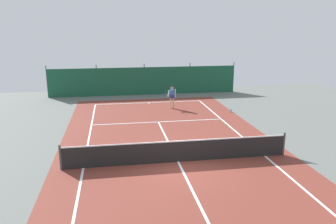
{
  "coord_description": "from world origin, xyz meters",
  "views": [
    {
      "loc": [
        -2.72,
        -13.56,
        5.89
      ],
      "look_at": [
        0.45,
        5.38,
        0.9
      ],
      "focal_mm": 35.73,
      "sensor_mm": 36.0,
      "label": 1
    }
  ],
  "objects_px": {
    "tennis_ball_near_player": "(225,124)",
    "water_bottle": "(231,111)",
    "tennis_player": "(172,96)",
    "parked_car": "(134,81)",
    "tennis_net": "(178,151)",
    "tennis_ball_by_sideline": "(109,108)",
    "tennis_ball_midcourt": "(239,145)"
  },
  "relations": [
    {
      "from": "tennis_ball_near_player",
      "to": "water_bottle",
      "type": "distance_m",
      "value": 3.14
    },
    {
      "from": "tennis_player",
      "to": "parked_car",
      "type": "bearing_deg",
      "value": -53.23
    },
    {
      "from": "tennis_net",
      "to": "water_bottle",
      "type": "height_order",
      "value": "tennis_net"
    },
    {
      "from": "tennis_player",
      "to": "tennis_ball_near_player",
      "type": "xyz_separation_m",
      "value": [
        2.44,
        -4.63,
        -0.93
      ]
    },
    {
      "from": "tennis_player",
      "to": "tennis_ball_by_sideline",
      "type": "xyz_separation_m",
      "value": [
        -4.58,
        0.81,
        -0.93
      ]
    },
    {
      "from": "tennis_ball_near_player",
      "to": "parked_car",
      "type": "bearing_deg",
      "value": 110.16
    },
    {
      "from": "tennis_ball_near_player",
      "to": "parked_car",
      "type": "xyz_separation_m",
      "value": [
        -4.63,
        12.63,
        0.81
      ]
    },
    {
      "from": "tennis_player",
      "to": "tennis_ball_midcourt",
      "type": "distance_m",
      "value": 8.48
    },
    {
      "from": "tennis_player",
      "to": "tennis_ball_near_player",
      "type": "distance_m",
      "value": 5.31
    },
    {
      "from": "tennis_net",
      "to": "parked_car",
      "type": "relative_size",
      "value": 2.38
    },
    {
      "from": "tennis_ball_near_player",
      "to": "water_bottle",
      "type": "relative_size",
      "value": 0.28
    },
    {
      "from": "tennis_net",
      "to": "parked_car",
      "type": "height_order",
      "value": "parked_car"
    },
    {
      "from": "tennis_net",
      "to": "parked_car",
      "type": "bearing_deg",
      "value": 92.34
    },
    {
      "from": "tennis_player",
      "to": "tennis_ball_by_sideline",
      "type": "relative_size",
      "value": 24.85
    },
    {
      "from": "parked_car",
      "to": "water_bottle",
      "type": "height_order",
      "value": "parked_car"
    },
    {
      "from": "parked_car",
      "to": "water_bottle",
      "type": "xyz_separation_m",
      "value": [
        6.05,
        -9.82,
        -0.72
      ]
    },
    {
      "from": "tennis_ball_midcourt",
      "to": "water_bottle",
      "type": "distance_m",
      "value": 6.64
    },
    {
      "from": "tennis_net",
      "to": "parked_car",
      "type": "distance_m",
      "value": 17.79
    },
    {
      "from": "tennis_ball_midcourt",
      "to": "tennis_ball_near_player",
      "type": "bearing_deg",
      "value": 82.53
    },
    {
      "from": "tennis_ball_midcourt",
      "to": "water_bottle",
      "type": "xyz_separation_m",
      "value": [
        1.89,
        6.37,
        0.09
      ]
    },
    {
      "from": "tennis_ball_near_player",
      "to": "tennis_ball_midcourt",
      "type": "xyz_separation_m",
      "value": [
        -0.47,
        -3.57,
        0.0
      ]
    },
    {
      "from": "tennis_net",
      "to": "tennis_ball_near_player",
      "type": "bearing_deg",
      "value": 52.76
    },
    {
      "from": "tennis_ball_by_sideline",
      "to": "water_bottle",
      "type": "height_order",
      "value": "water_bottle"
    },
    {
      "from": "tennis_ball_near_player",
      "to": "tennis_ball_midcourt",
      "type": "height_order",
      "value": "same"
    },
    {
      "from": "tennis_ball_midcourt",
      "to": "tennis_net",
      "type": "bearing_deg",
      "value": -155.38
    },
    {
      "from": "tennis_ball_midcourt",
      "to": "water_bottle",
      "type": "height_order",
      "value": "water_bottle"
    },
    {
      "from": "tennis_ball_near_player",
      "to": "tennis_ball_by_sideline",
      "type": "bearing_deg",
      "value": 142.22
    },
    {
      "from": "tennis_net",
      "to": "tennis_player",
      "type": "xyz_separation_m",
      "value": [
        1.47,
        9.77,
        0.45
      ]
    },
    {
      "from": "tennis_player",
      "to": "tennis_ball_by_sideline",
      "type": "height_order",
      "value": "tennis_player"
    },
    {
      "from": "tennis_ball_midcourt",
      "to": "parked_car",
      "type": "height_order",
      "value": "parked_car"
    },
    {
      "from": "tennis_ball_midcourt",
      "to": "tennis_player",
      "type": "bearing_deg",
      "value": 103.51
    },
    {
      "from": "parked_car",
      "to": "tennis_net",
      "type": "bearing_deg",
      "value": 90.43
    }
  ]
}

